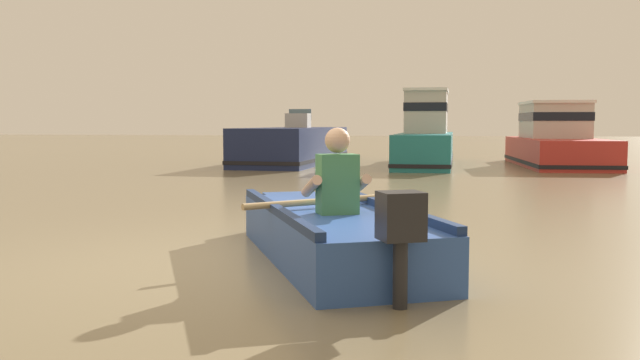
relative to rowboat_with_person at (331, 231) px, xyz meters
The scene contains 5 objects.
ground_plane 1.00m from the rowboat_with_person, 161.38° to the right, with size 120.00×120.00×0.00m, color #7A6B4C.
rowboat_with_person is the anchor object (origin of this frame).
moored_boat_navy 14.63m from the rowboat_with_person, 103.60° to the left, with size 2.40×6.75×1.67m.
moored_boat_teal 14.19m from the rowboat_with_person, 87.81° to the left, with size 1.69×6.43×2.22m.
moored_boat_red 15.13m from the rowboat_with_person, 73.65° to the left, with size 2.43×5.85×1.86m.
Camera 1 is at (1.89, -5.69, 1.23)m, focal length 38.08 mm.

